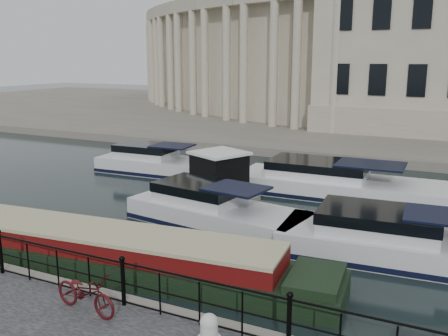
# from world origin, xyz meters

# --- Properties ---
(ground_plane) EXTENTS (160.00, 160.00, 0.00)m
(ground_plane) POSITION_xyz_m (0.00, 0.00, 0.00)
(ground_plane) COLOR black
(ground_plane) RESTS_ON ground
(far_bank) EXTENTS (120.00, 42.00, 0.55)m
(far_bank) POSITION_xyz_m (0.00, 39.00, 0.28)
(far_bank) COLOR #6B665B
(far_bank) RESTS_ON ground_plane
(railing) EXTENTS (24.14, 0.14, 1.22)m
(railing) POSITION_xyz_m (0.00, -2.25, 1.20)
(railing) COLOR black
(railing) RESTS_ON near_quay
(civic_building) EXTENTS (53.55, 31.84, 16.85)m
(civic_building) POSITION_xyz_m (-1.00, 34.71, 7.04)
(civic_building) COLOR #ADA38C
(civic_building) RESTS_ON far_bank
(bicycle) EXTENTS (1.85, 0.84, 0.94)m
(bicycle) POSITION_xyz_m (-0.56, -2.88, 1.02)
(bicycle) COLOR #430B0F
(bicycle) RESTS_ON near_quay
(mooring_bollard) EXTENTS (0.50, 0.50, 0.57)m
(mooring_bollard) POSITION_xyz_m (2.45, -2.65, 0.82)
(mooring_bollard) COLOR silver
(mooring_bollard) RESTS_ON near_quay
(narrowboat) EXTENTS (16.53, 3.75, 1.60)m
(narrowboat) POSITION_xyz_m (-3.71, 0.07, 0.37)
(narrowboat) COLOR black
(narrowboat) RESTS_ON ground_plane
(harbour_hut) EXTENTS (3.57, 3.34, 2.18)m
(harbour_hut) POSITION_xyz_m (-2.86, 8.37, 0.95)
(harbour_hut) COLOR #6B665B
(harbour_hut) RESTS_ON ground_plane
(cabin_cruisers) EXTENTS (25.34, 10.14, 1.99)m
(cabin_cruisers) POSITION_xyz_m (1.72, 8.83, 0.37)
(cabin_cruisers) COLOR silver
(cabin_cruisers) RESTS_ON ground_plane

